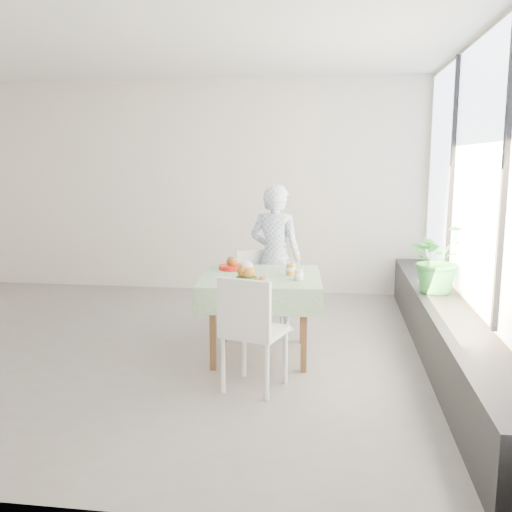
# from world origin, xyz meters

# --- Properties ---
(floor) EXTENTS (6.00, 6.00, 0.00)m
(floor) POSITION_xyz_m (0.00, 0.00, 0.00)
(floor) COLOR #64615F
(floor) RESTS_ON ground
(ceiling) EXTENTS (6.00, 6.00, 0.00)m
(ceiling) POSITION_xyz_m (0.00, 0.00, 2.80)
(ceiling) COLOR white
(ceiling) RESTS_ON ground
(wall_back) EXTENTS (6.00, 0.02, 2.80)m
(wall_back) POSITION_xyz_m (0.00, 2.50, 1.40)
(wall_back) COLOR silver
(wall_back) RESTS_ON ground
(wall_right) EXTENTS (0.02, 5.00, 2.80)m
(wall_right) POSITION_xyz_m (3.00, 0.00, 1.40)
(wall_right) COLOR silver
(wall_right) RESTS_ON ground
(window_pane) EXTENTS (0.01, 4.80, 2.18)m
(window_pane) POSITION_xyz_m (2.97, 0.00, 1.65)
(window_pane) COLOR #D1E0F9
(window_pane) RESTS_ON ground
(window_ledge) EXTENTS (0.40, 4.80, 0.50)m
(window_ledge) POSITION_xyz_m (2.80, 0.00, 0.25)
(window_ledge) COLOR black
(window_ledge) RESTS_ON ground
(cafe_table) EXTENTS (1.11, 1.11, 0.74)m
(cafe_table) POSITION_xyz_m (1.18, -0.08, 0.46)
(cafe_table) COLOR brown
(cafe_table) RESTS_ON ground
(chair_far) EXTENTS (0.53, 0.53, 0.83)m
(chair_far) POSITION_xyz_m (1.07, 0.62, 0.26)
(chair_far) COLOR white
(chair_far) RESTS_ON ground
(chair_near) EXTENTS (0.53, 0.53, 0.90)m
(chair_near) POSITION_xyz_m (1.22, -0.84, 0.28)
(chair_near) COLOR white
(chair_near) RESTS_ON ground
(diner) EXTENTS (0.63, 0.50, 1.52)m
(diner) POSITION_xyz_m (1.22, 0.73, 0.76)
(diner) COLOR #8DAAE3
(diner) RESTS_ON ground
(main_dish) EXTENTS (0.33, 0.33, 0.17)m
(main_dish) POSITION_xyz_m (1.11, -0.34, 0.80)
(main_dish) COLOR white
(main_dish) RESTS_ON cafe_table
(juice_cup_orange) EXTENTS (0.10, 0.10, 0.27)m
(juice_cup_orange) POSITION_xyz_m (1.44, -0.04, 0.81)
(juice_cup_orange) COLOR white
(juice_cup_orange) RESTS_ON cafe_table
(juice_cup_lemonade) EXTENTS (0.09, 0.09, 0.24)m
(juice_cup_lemonade) POSITION_xyz_m (1.52, -0.24, 0.80)
(juice_cup_lemonade) COLOR white
(juice_cup_lemonade) RESTS_ON cafe_table
(second_dish) EXTENTS (0.25, 0.25, 0.12)m
(second_dish) POSITION_xyz_m (0.88, 0.15, 0.78)
(second_dish) COLOR red
(second_dish) RESTS_ON cafe_table
(potted_plant) EXTENTS (0.77, 0.74, 0.66)m
(potted_plant) POSITION_xyz_m (2.80, 0.52, 0.83)
(potted_plant) COLOR #287A3B
(potted_plant) RESTS_ON window_ledge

